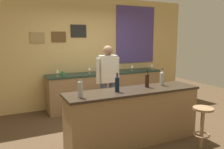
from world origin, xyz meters
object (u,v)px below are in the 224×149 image
bartender (108,78)px  wine_glass_c (118,68)px  bar_stool (202,121)px  wine_glass_e (152,65)px  wine_bottle_d (162,78)px  wine_bottle_c (147,80)px  wine_bottle_a (80,88)px  wine_glass_d (132,66)px  wine_bottle_b (117,84)px  wine_glass_b (89,69)px  coffee_mug (63,73)px  wine_glass_a (57,71)px

bartender → wine_glass_c: size_ratio=10.45×
bar_stool → wine_glass_e: wine_glass_e is taller
wine_bottle_d → wine_glass_e: (1.14, 1.92, -0.05)m
wine_glass_c → bar_stool: bearing=-86.1°
wine_bottle_c → wine_bottle_a: bearing=-172.8°
wine_glass_d → wine_glass_e: (0.63, -0.01, 0.00)m
wine_glass_e → wine_bottle_b: bearing=-136.2°
wine_bottle_c → wine_glass_d: size_ratio=1.97×
wine_bottle_a → wine_glass_d: (2.11, 2.11, -0.05)m
wine_bottle_c → wine_glass_e: bearing=52.7°
bar_stool → wine_glass_c: size_ratio=4.39×
wine_glass_b → wine_glass_d: (1.20, -0.05, 0.00)m
wine_bottle_c → wine_glass_b: bearing=100.0°
wine_glass_d → wine_glass_e: same height
bar_stool → wine_glass_b: 2.95m
wine_bottle_d → wine_glass_b: wine_bottle_d is taller
wine_bottle_b → bartender: bearing=73.3°
wine_bottle_b → wine_glass_c: wine_bottle_b is taller
bar_stool → bartender: bearing=117.3°
wine_bottle_a → wine_bottle_c: same height
wine_glass_c → coffee_mug: bearing=177.4°
wine_glass_b → wine_glass_e: same height
wine_glass_b → bar_stool: bearing=-71.2°
bartender → wine_glass_b: 1.03m
wine_glass_a → wine_glass_d: same height
wine_bottle_b → wine_glass_d: (1.47, 2.03, -0.05)m
wine_bottle_b → wine_glass_d: 2.51m
wine_bottle_b → wine_glass_e: bearing=43.8°
wine_glass_b → coffee_mug: bearing=-176.8°
bar_stool → coffee_mug: coffee_mug is taller
wine_bottle_a → wine_glass_b: size_ratio=1.97×
wine_glass_e → coffee_mug: 2.50m
wine_glass_e → coffee_mug: bearing=179.5°
wine_bottle_b → wine_glass_e: (2.11, 2.02, -0.05)m
bartender → wine_glass_b: bartender is taller
wine_bottle_b → wine_bottle_c: (0.63, 0.08, 0.00)m
bartender → wine_glass_d: size_ratio=10.45×
wine_bottle_a → wine_glass_e: (2.75, 2.10, -0.05)m
wine_glass_a → wine_glass_b: same height
wine_bottle_b → wine_bottle_c: bearing=7.3°
wine_bottle_c → wine_glass_a: wine_bottle_c is taller
wine_bottle_d → wine_glass_c: wine_bottle_d is taller
wine_bottle_c → wine_glass_c: 1.94m
wine_bottle_b → wine_glass_b: 2.10m
wine_bottle_d → coffee_mug: wine_bottle_d is taller
wine_glass_a → wine_bottle_c: bearing=-58.9°
wine_glass_a → wine_glass_e: 2.64m
bar_stool → wine_glass_b: wine_glass_b is taller
wine_bottle_a → wine_glass_d: 2.99m
bartender → coffee_mug: (-0.71, 0.98, 0.01)m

